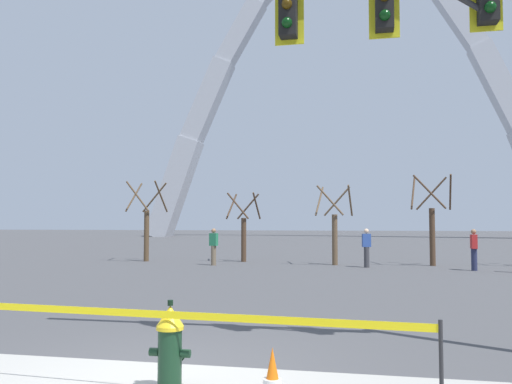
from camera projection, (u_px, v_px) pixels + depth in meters
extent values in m
plane|color=#474749|center=(166.00, 371.00, 6.62)|extent=(240.00, 240.00, 0.00)
cylinder|color=#14331E|center=(170.00, 359.00, 5.83)|extent=(0.26, 0.26, 0.62)
cylinder|color=gold|center=(170.00, 328.00, 5.85)|extent=(0.30, 0.30, 0.04)
cone|color=gold|center=(170.00, 316.00, 5.85)|extent=(0.30, 0.30, 0.22)
cylinder|color=black|center=(170.00, 303.00, 5.86)|extent=(0.06, 0.06, 0.06)
cylinder|color=#14331E|center=(154.00, 352.00, 5.87)|extent=(0.10, 0.09, 0.09)
cylinder|color=#14331E|center=(186.00, 354.00, 5.79)|extent=(0.10, 0.09, 0.09)
cylinder|color=#14331E|center=(176.00, 357.00, 6.02)|extent=(0.13, 0.14, 0.13)
cylinder|color=black|center=(179.00, 355.00, 6.10)|extent=(0.15, 0.03, 0.15)
cylinder|color=#232326|center=(441.00, 371.00, 4.97)|extent=(0.04, 0.04, 0.93)
cube|color=yellow|center=(173.00, 315.00, 5.72)|extent=(5.40, 0.37, 0.08)
cylinder|color=white|center=(272.00, 383.00, 4.74)|extent=(0.17, 0.17, 0.08)
sphere|color=black|center=(490.00, 7.00, 7.31)|extent=(0.16, 0.16, 0.16)
cube|color=black|center=(384.00, 0.00, 7.74)|extent=(0.26, 0.24, 0.90)
cube|color=gold|center=(384.00, 3.00, 7.87)|extent=(0.44, 0.03, 1.04)
sphere|color=black|center=(385.00, 15.00, 7.59)|extent=(0.16, 0.16, 0.16)
cube|color=black|center=(288.00, 7.00, 8.02)|extent=(0.26, 0.24, 0.90)
cube|color=gold|center=(289.00, 11.00, 8.16)|extent=(0.44, 0.03, 1.04)
sphere|color=#392706|center=(287.00, 4.00, 7.89)|extent=(0.16, 0.16, 0.16)
sphere|color=black|center=(287.00, 23.00, 7.88)|extent=(0.16, 0.16, 0.16)
cube|color=#B2B5BC|center=(175.00, 188.00, 70.97)|extent=(7.24, 2.87, 13.80)
cube|color=#B2B5BC|center=(208.00, 101.00, 70.72)|extent=(6.89, 2.57, 11.32)
cube|color=#B2B5BC|center=(241.00, 32.00, 70.31)|extent=(6.50, 2.26, 8.88)
cube|color=#B2B5BC|center=(458.00, 16.00, 64.84)|extent=(6.50, 2.26, 8.88)
cube|color=#B2B5BC|center=(500.00, 87.00, 63.41)|extent=(6.89, 2.57, 11.32)
cylinder|color=brown|center=(147.00, 236.00, 25.62)|extent=(0.24, 0.24, 2.42)
cylinder|color=brown|center=(134.00, 197.00, 26.02)|extent=(0.34, 1.31, 1.45)
cylinder|color=brown|center=(161.00, 197.00, 25.50)|extent=(0.21, 1.32, 1.45)
cylinder|color=brown|center=(154.00, 197.00, 26.45)|extent=(1.32, 0.21, 1.45)
cylinder|color=brown|center=(137.00, 196.00, 25.04)|extent=(1.30, 0.36, 1.45)
cylinder|color=#473323|center=(244.00, 240.00, 25.31)|extent=(0.24, 0.24, 2.06)
cylinder|color=#473323|center=(232.00, 206.00, 25.65)|extent=(0.30, 1.13, 1.24)
cylinder|color=#473323|center=(257.00, 206.00, 25.21)|extent=(0.19, 1.13, 1.24)
cylinder|color=#473323|center=(248.00, 206.00, 26.01)|extent=(1.13, 0.19, 1.24)
cylinder|color=#473323|center=(238.00, 206.00, 24.82)|extent=(1.12, 0.32, 1.24)
cylinder|color=brown|center=(335.00, 240.00, 23.34)|extent=(0.24, 0.24, 2.20)
cylinder|color=brown|center=(319.00, 201.00, 23.70)|extent=(0.31, 1.19, 1.32)
cylinder|color=brown|center=(350.00, 201.00, 23.23)|extent=(0.20, 1.20, 1.32)
cylinder|color=brown|center=(337.00, 201.00, 24.09)|extent=(1.20, 0.20, 1.32)
cylinder|color=brown|center=(330.00, 200.00, 22.81)|extent=(1.19, 0.34, 1.32)
cylinder|color=#473323|center=(432.00, 237.00, 22.95)|extent=(0.24, 0.24, 2.46)
cylinder|color=#473323|center=(413.00, 193.00, 23.35)|extent=(0.34, 1.33, 1.48)
cylinder|color=#473323|center=(450.00, 192.00, 22.83)|extent=(0.21, 1.34, 1.48)
cylinder|color=#473323|center=(431.00, 194.00, 23.78)|extent=(1.34, 0.21, 1.48)
cylinder|color=#473323|center=(429.00, 192.00, 22.36)|extent=(1.32, 0.37, 1.48)
cylinder|color=brown|center=(214.00, 255.00, 23.16)|extent=(0.22, 0.22, 0.84)
cube|color=#23754C|center=(214.00, 239.00, 23.20)|extent=(0.38, 0.28, 0.54)
sphere|color=#936B4C|center=(214.00, 231.00, 23.23)|extent=(0.20, 0.20, 0.20)
cylinder|color=#232847|center=(474.00, 260.00, 20.55)|extent=(0.22, 0.22, 0.84)
cube|color=#B22323|center=(474.00, 242.00, 20.59)|extent=(0.22, 0.35, 0.54)
sphere|color=#936B4C|center=(474.00, 232.00, 20.61)|extent=(0.20, 0.20, 0.20)
cylinder|color=#38383D|center=(367.00, 257.00, 22.03)|extent=(0.22, 0.22, 0.84)
cube|color=#2D4C99|center=(366.00, 240.00, 22.07)|extent=(0.38, 0.27, 0.54)
sphere|color=beige|center=(366.00, 231.00, 22.10)|extent=(0.20, 0.20, 0.20)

